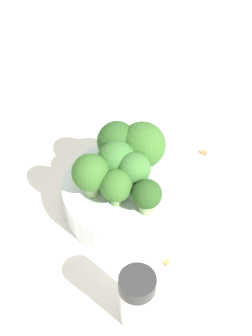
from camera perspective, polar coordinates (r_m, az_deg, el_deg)
name	(u,v)px	position (r m, az deg, el deg)	size (l,w,h in m)	color
ground_plane	(126,205)	(0.58, 0.00, -4.59)	(3.00, 3.00, 0.00)	silver
bowl	(126,195)	(0.56, 0.00, -3.34)	(0.15, 0.15, 0.04)	silver
broccoli_floret_0	(115,162)	(0.53, -1.39, 0.70)	(0.05, 0.05, 0.05)	#8EB770
broccoli_floret_1	(136,169)	(0.52, 1.20, -0.07)	(0.04, 0.04, 0.05)	#84AD66
broccoli_floret_2	(117,142)	(0.55, -1.09, 3.18)	(0.05, 0.05, 0.05)	#84AD66
broccoli_floret_3	(147,196)	(0.51, 2.57, -3.38)	(0.03, 0.03, 0.04)	#8EB770
broccoli_floret_4	(142,145)	(0.55, 2.02, 2.80)	(0.06, 0.06, 0.06)	#7A9E5B
broccoli_floret_5	(91,174)	(0.52, -4.33, -0.70)	(0.04, 0.04, 0.06)	#8EB770
broccoli_floret_6	(116,186)	(0.51, -1.20, -2.24)	(0.04, 0.04, 0.05)	#84AD66
pepper_shaker	(137,298)	(0.47, 1.32, -15.60)	(0.04, 0.04, 0.08)	silver
almond_crumb_0	(167,261)	(0.53, 5.05, -11.28)	(0.01, 0.01, 0.01)	#AD7F4C
almond_crumb_1	(204,152)	(0.64, 9.53, 1.98)	(0.01, 0.01, 0.01)	#AD7F4C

